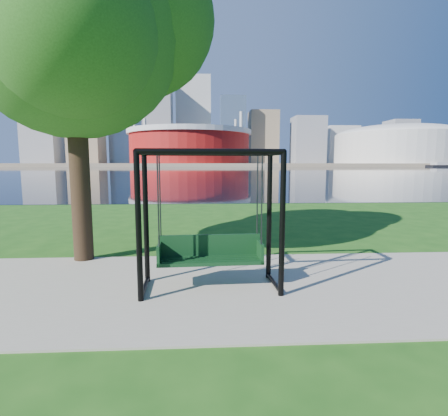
{
  "coord_description": "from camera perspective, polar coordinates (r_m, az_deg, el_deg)",
  "views": [
    {
      "loc": [
        -0.19,
        -6.33,
        2.14
      ],
      "look_at": [
        0.16,
        0.0,
        1.32
      ],
      "focal_mm": 28.0,
      "sensor_mm": 36.0,
      "label": 1
    }
  ],
  "objects": [
    {
      "name": "ground",
      "position": [
        6.69,
        -1.42,
        -11.33
      ],
      "size": [
        900.0,
        900.0,
        0.0
      ],
      "primitive_type": "plane",
      "color": "#1E5114",
      "rests_on": "ground"
    },
    {
      "name": "path",
      "position": [
        6.21,
        -1.28,
        -12.68
      ],
      "size": [
        120.0,
        4.0,
        0.03
      ],
      "primitive_type": "cube",
      "color": "#9E937F",
      "rests_on": "ground"
    },
    {
      "name": "river",
      "position": [
        108.35,
        -3.1,
        6.21
      ],
      "size": [
        900.0,
        180.0,
        0.02
      ],
      "primitive_type": "cube",
      "color": "black",
      "rests_on": "ground"
    },
    {
      "name": "far_bank",
      "position": [
        312.34,
        -3.17,
        7.12
      ],
      "size": [
        900.0,
        228.0,
        2.0
      ],
      "primitive_type": "cube",
      "color": "#937F60",
      "rests_on": "ground"
    },
    {
      "name": "stadium",
      "position": [
        241.83,
        -5.59,
        10.17
      ],
      "size": [
        83.0,
        83.0,
        32.0
      ],
      "color": "maroon",
      "rests_on": "far_bank"
    },
    {
      "name": "arena",
      "position": [
        276.96,
        26.42,
        9.43
      ],
      "size": [
        84.0,
        84.0,
        26.56
      ],
      "color": "beige",
      "rests_on": "far_bank"
    },
    {
      "name": "skyline",
      "position": [
        327.5,
        -3.99,
        13.24
      ],
      "size": [
        392.0,
        66.0,
        96.5
      ],
      "color": "gray",
      "rests_on": "far_bank"
    },
    {
      "name": "swing",
      "position": [
        5.85,
        -2.29,
        -2.52
      ],
      "size": [
        2.34,
        1.09,
        2.36
      ],
      "rotation": [
        0.0,
        0.0,
        0.04
      ],
      "color": "black",
      "rests_on": "ground"
    },
    {
      "name": "park_tree",
      "position": [
        8.73,
        -23.83,
        26.3
      ],
      "size": [
        5.87,
        5.3,
        7.29
      ],
      "color": "black",
      "rests_on": "ground"
    }
  ]
}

